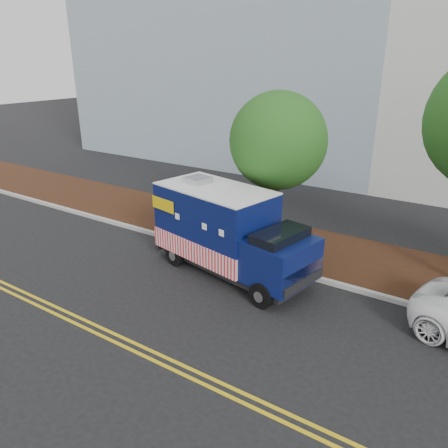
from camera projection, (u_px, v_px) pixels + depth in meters
The scene contains 8 objects.
ground at pixel (210, 271), 15.24m from camera, with size 120.00×120.00×0.00m, color black.
curb at pixel (232, 255), 16.30m from camera, with size 120.00×0.18×0.15m, color #9E9E99.
mulch_strip at pixel (259, 237), 17.94m from camera, with size 120.00×4.00×0.15m, color black.
centerline_near at pixel (116, 335), 11.76m from camera, with size 120.00×0.10×0.01m, color gold.
centerline_far at pixel (109, 339), 11.57m from camera, with size 120.00×0.10×0.01m, color gold.
tree_b at pixel (278, 141), 15.73m from camera, with size 3.54×3.54×5.94m.
sign_post at pixel (156, 203), 18.53m from camera, with size 0.06×0.06×2.40m, color #473828.
food_truck at pixel (226, 233), 14.81m from camera, with size 6.20×3.28×3.11m.
Camera 1 is at (7.87, -11.13, 7.02)m, focal length 35.00 mm.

